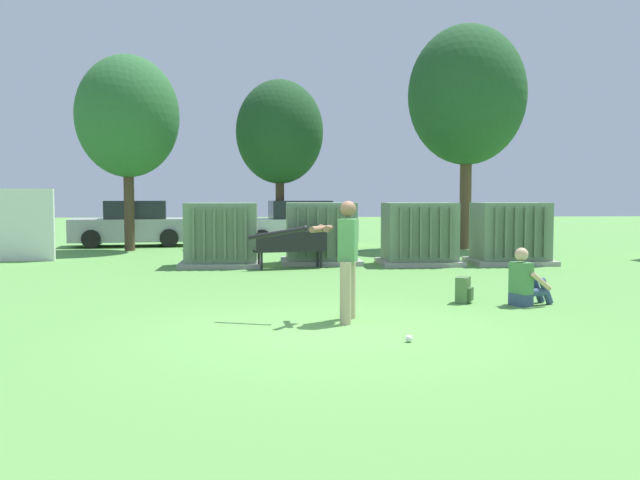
% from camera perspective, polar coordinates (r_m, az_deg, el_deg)
% --- Properties ---
extents(ground_plane, '(96.00, 96.00, 0.00)m').
position_cam_1_polar(ground_plane, '(9.34, 0.84, -7.54)').
color(ground_plane, '#5B9947').
extents(transformer_west, '(2.10, 1.70, 1.62)m').
position_cam_1_polar(transformer_west, '(17.95, -8.08, 0.38)').
color(transformer_west, '#9E9B93').
rests_on(transformer_west, ground).
extents(transformer_mid_west, '(2.10, 1.70, 1.62)m').
position_cam_1_polar(transformer_mid_west, '(18.40, 0.06, 0.50)').
color(transformer_mid_west, '#9E9B93').
rests_on(transformer_mid_west, ground).
extents(transformer_mid_east, '(2.10, 1.70, 1.62)m').
position_cam_1_polar(transformer_mid_east, '(18.33, 8.15, 0.45)').
color(transformer_mid_east, '#9E9B93').
rests_on(transformer_mid_east, ground).
extents(transformer_east, '(2.10, 1.70, 1.62)m').
position_cam_1_polar(transformer_east, '(19.05, 15.34, 0.48)').
color(transformer_east, '#9E9B93').
rests_on(transformer_east, ground).
extents(park_bench, '(1.84, 0.83, 0.92)m').
position_cam_1_polar(park_bench, '(17.11, -2.39, -0.60)').
color(park_bench, black).
rests_on(park_bench, ground).
extents(batter, '(1.61, 0.77, 1.74)m').
position_cam_1_polar(batter, '(9.97, 1.99, -1.16)').
color(batter, tan).
rests_on(batter, ground).
extents(sports_ball, '(0.09, 0.09, 0.09)m').
position_cam_1_polar(sports_ball, '(8.75, 7.31, -8.04)').
color(sports_ball, white).
rests_on(sports_ball, ground).
extents(seated_spectator, '(0.79, 0.66, 0.96)m').
position_cam_1_polar(seated_spectator, '(11.97, 16.55, -3.38)').
color(seated_spectator, '#384C75').
rests_on(seated_spectator, ground).
extents(backpack, '(0.36, 0.38, 0.44)m').
position_cam_1_polar(backpack, '(11.99, 11.72, -4.07)').
color(backpack, '#4C723F').
rests_on(backpack, ground).
extents(tree_left, '(3.32, 3.32, 6.34)m').
position_cam_1_polar(tree_left, '(23.59, -15.54, 9.73)').
color(tree_left, '#4C3828').
rests_on(tree_left, ground).
extents(tree_center_left, '(3.06, 3.06, 5.85)m').
position_cam_1_polar(tree_center_left, '(24.66, -3.34, 8.82)').
color(tree_center_left, '#4C3828').
rests_on(tree_center_left, ground).
extents(tree_center_right, '(3.91, 3.91, 7.48)m').
position_cam_1_polar(tree_center_right, '(24.12, 11.98, 11.53)').
color(tree_center_right, brown).
rests_on(tree_center_right, ground).
extents(parked_car_leftmost, '(4.38, 2.31, 1.62)m').
position_cam_1_polar(parked_car_leftmost, '(25.59, -15.11, 1.20)').
color(parked_car_leftmost, '#B2B2B7').
rests_on(parked_car_leftmost, ground).
extents(parked_car_left_of_center, '(4.37, 2.28, 1.62)m').
position_cam_1_polar(parked_car_left_of_center, '(24.76, -1.92, 1.25)').
color(parked_car_left_of_center, silver).
rests_on(parked_car_left_of_center, ground).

